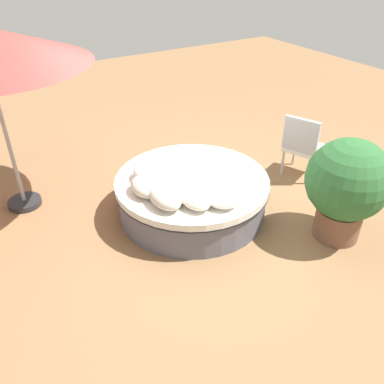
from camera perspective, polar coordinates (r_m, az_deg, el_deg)
ground_plane at (r=5.38m, az=0.00°, el=-2.79°), size 16.00×16.00×0.00m
round_bed at (r=5.23m, az=0.00°, el=-0.41°), size 1.99×1.99×0.52m
throw_pillow_0 at (r=5.05m, az=-6.54°, el=2.73°), size 0.41×0.32×0.20m
throw_pillow_1 at (r=4.78m, az=-6.58°, el=0.79°), size 0.48×0.34×0.20m
throw_pillow_2 at (r=4.55m, az=-3.88°, el=-0.72°), size 0.52×0.33×0.21m
throw_pillow_3 at (r=4.56m, az=0.27°, el=-0.83°), size 0.51×0.32×0.18m
throw_pillow_4 at (r=4.59m, az=4.32°, el=-0.71°), size 0.44×0.39×0.17m
patio_chair at (r=6.12m, az=15.53°, el=6.72°), size 0.67×0.66×0.98m
planter at (r=4.90m, az=21.25°, el=0.96°), size 0.97×0.97×1.28m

